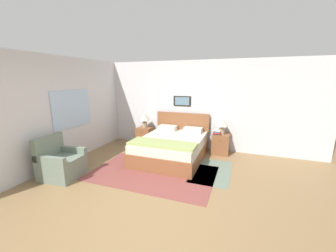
{
  "coord_description": "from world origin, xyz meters",
  "views": [
    {
      "loc": [
        1.56,
        -2.7,
        2.04
      ],
      "look_at": [
        -0.11,
        1.81,
        0.96
      ],
      "focal_mm": 22.0,
      "sensor_mm": 36.0,
      "label": 1
    }
  ],
  "objects_px": {
    "bed": "(172,147)",
    "table_lamp_by_door": "(222,123)",
    "armchair": "(61,164)",
    "nightstand_by_door": "(221,144)",
    "table_lamp_near_window": "(145,117)",
    "nightstand_near_window": "(145,136)"
  },
  "relations": [
    {
      "from": "bed",
      "to": "nightstand_near_window",
      "type": "distance_m",
      "value": 1.43
    },
    {
      "from": "armchair",
      "to": "nightstand_by_door",
      "type": "relative_size",
      "value": 1.56
    },
    {
      "from": "bed",
      "to": "table_lamp_by_door",
      "type": "bearing_deg",
      "value": 32.87
    },
    {
      "from": "table_lamp_by_door",
      "to": "nightstand_near_window",
      "type": "bearing_deg",
      "value": 179.49
    },
    {
      "from": "nightstand_near_window",
      "to": "table_lamp_near_window",
      "type": "relative_size",
      "value": 1.15
    },
    {
      "from": "nightstand_by_door",
      "to": "table_lamp_near_window",
      "type": "xyz_separation_m",
      "value": [
        -2.35,
        -0.02,
        0.61
      ]
    },
    {
      "from": "nightstand_by_door",
      "to": "table_lamp_near_window",
      "type": "distance_m",
      "value": 2.43
    },
    {
      "from": "bed",
      "to": "armchair",
      "type": "bearing_deg",
      "value": -134.98
    },
    {
      "from": "bed",
      "to": "nightstand_near_window",
      "type": "relative_size",
      "value": 3.63
    },
    {
      "from": "bed",
      "to": "armchair",
      "type": "relative_size",
      "value": 2.32
    },
    {
      "from": "armchair",
      "to": "nightstand_by_door",
      "type": "distance_m",
      "value": 4.04
    },
    {
      "from": "bed",
      "to": "nightstand_by_door",
      "type": "height_order",
      "value": "bed"
    },
    {
      "from": "armchair",
      "to": "nightstand_by_door",
      "type": "bearing_deg",
      "value": 124.87
    },
    {
      "from": "nightstand_near_window",
      "to": "table_lamp_near_window",
      "type": "height_order",
      "value": "table_lamp_near_window"
    },
    {
      "from": "nightstand_near_window",
      "to": "table_lamp_by_door",
      "type": "bearing_deg",
      "value": -0.51
    },
    {
      "from": "nightstand_near_window",
      "to": "table_lamp_by_door",
      "type": "height_order",
      "value": "table_lamp_by_door"
    },
    {
      "from": "nightstand_by_door",
      "to": "table_lamp_near_window",
      "type": "bearing_deg",
      "value": -179.49
    },
    {
      "from": "nightstand_near_window",
      "to": "nightstand_by_door",
      "type": "xyz_separation_m",
      "value": [
        2.36,
        0.0,
        0.0
      ]
    },
    {
      "from": "nightstand_by_door",
      "to": "table_lamp_by_door",
      "type": "distance_m",
      "value": 0.62
    },
    {
      "from": "table_lamp_near_window",
      "to": "table_lamp_by_door",
      "type": "distance_m",
      "value": 2.37
    },
    {
      "from": "armchair",
      "to": "nightstand_near_window",
      "type": "bearing_deg",
      "value": 159.42
    },
    {
      "from": "table_lamp_near_window",
      "to": "table_lamp_by_door",
      "type": "height_order",
      "value": "same"
    }
  ]
}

